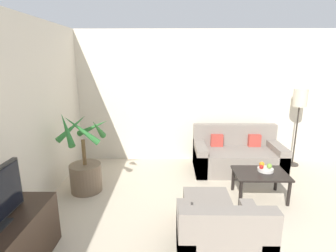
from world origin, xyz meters
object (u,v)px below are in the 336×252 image
Objects in this scene: orange_fruit at (262,164)px; ottoman at (206,208)px; sofa_loveseat at (237,156)px; apple_red at (261,167)px; potted_palm at (85,167)px; coffee_table at (260,176)px; floor_lamp at (300,103)px; armchair at (220,241)px; apple_green at (269,166)px; fruit_bowl at (265,170)px.

ottoman is at bearing -141.83° from orange_fruit.
sofa_loveseat is 1.06m from apple_red.
ottoman is (-0.82, -1.70, -0.10)m from sofa_loveseat.
potted_palm is 2.79m from coffee_table.
floor_lamp reaches higher than armchair.
potted_palm is 17.10× the size of apple_green.
orange_fruit is at bearing -131.61° from floor_lamp.
armchair is at bearing -121.88° from coffee_table.
potted_palm is at bearing 177.37° from apple_green.
coffee_table is 10.15× the size of apple_green.
fruit_bowl is (2.87, -0.13, 0.03)m from potted_palm.
potted_palm is 1.69× the size of coffee_table.
potted_palm reaches higher than apple_red.
apple_green is at bearing -76.44° from sofa_loveseat.
armchair is at bearing -39.67° from potted_palm.
ottoman is at bearing -136.02° from floor_lamp.
fruit_bowl is at bearing 16.09° from apple_red.
apple_green is 0.99× the size of orange_fruit.
armchair is at bearing -124.97° from apple_green.
armchair reaches higher than coffee_table.
orange_fruit is (0.15, -0.94, 0.22)m from sofa_loveseat.
armchair is at bearing -107.42° from sofa_loveseat.
apple_green is at bearing 8.46° from apple_red.
potted_palm is at bearing -161.96° from sofa_loveseat.
apple_red reaches higher than coffee_table.
apple_green reaches higher than fruit_bowl.
ottoman is (-0.91, -0.63, -0.18)m from coffee_table.
coffee_table is (2.78, -0.19, -0.05)m from potted_palm.
sofa_loveseat reaches higher than apple_green.
sofa_loveseat is 2.07× the size of coffee_table.
potted_palm is 2.84m from orange_fruit.
orange_fruit is 1.79m from armchair.
coffee_table is 3.30× the size of fruit_bowl.
potted_palm is 20.69× the size of apple_red.
apple_red is (0.11, -1.03, 0.22)m from sofa_loveseat.
fruit_bowl is at bearing 34.64° from ottoman.
fruit_bowl is 1.75m from armchair.
sofa_loveseat is 2.58m from armchair.
floor_lamp reaches higher than orange_fruit.
sofa_loveseat is 1.06m from apple_green.
apple_red is 1.19m from ottoman.
sofa_loveseat is at bearing 100.52° from fruit_bowl.
floor_lamp is 19.84× the size of apple_green.
coffee_table is at bearing -3.97° from potted_palm.
potted_palm is at bearing 156.19° from ottoman.
floor_lamp is (3.91, 1.14, 0.88)m from potted_palm.
orange_fruit is at bearing -81.11° from sofa_loveseat.
apple_red is 0.07× the size of armchair.
floor_lamp is at bearing 53.84° from armchair.
potted_palm is at bearing 176.85° from apple_red.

